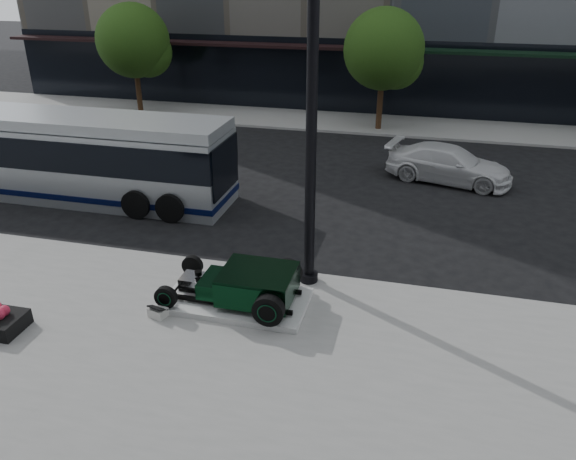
% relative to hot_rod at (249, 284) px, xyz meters
% --- Properties ---
extents(ground, '(120.00, 120.00, 0.00)m').
position_rel_hot_rod_xyz_m(ground, '(0.30, 3.91, -0.70)').
color(ground, black).
rests_on(ground, ground).
extents(sidewalk_far, '(70.00, 4.00, 0.12)m').
position_rel_hot_rod_xyz_m(sidewalk_far, '(0.30, 17.91, -0.64)').
color(sidewalk_far, gray).
rests_on(sidewalk_far, ground).
extents(street_trees, '(29.80, 3.80, 5.70)m').
position_rel_hot_rod_xyz_m(street_trees, '(1.45, 16.98, 3.07)').
color(street_trees, black).
rests_on(street_trees, sidewalk_far).
extents(display_plinth, '(3.40, 1.80, 0.15)m').
position_rel_hot_rod_xyz_m(display_plinth, '(-0.33, -0.00, -0.50)').
color(display_plinth, silver).
rests_on(display_plinth, sidewalk_near).
extents(hot_rod, '(3.22, 2.00, 0.81)m').
position_rel_hot_rod_xyz_m(hot_rod, '(0.00, 0.00, 0.00)').
color(hot_rod, black).
rests_on(hot_rod, display_plinth).
extents(info_plaque, '(0.46, 0.39, 0.31)m').
position_rel_hot_rod_xyz_m(info_plaque, '(-1.92, -0.98, -0.45)').
color(info_plaque, silver).
rests_on(info_plaque, sidewalk_near).
extents(lamppost, '(0.48, 0.48, 8.64)m').
position_rel_hot_rod_xyz_m(lamppost, '(1.12, 1.49, 3.42)').
color(lamppost, black).
rests_on(lamppost, sidewalk_near).
extents(transit_bus, '(12.12, 2.88, 2.92)m').
position_rel_hot_rod_xyz_m(transit_bus, '(-8.59, 5.54, 0.79)').
color(transit_bus, '#ACB2B6').
rests_on(transit_bus, ground).
extents(white_sedan, '(4.99, 2.93, 1.36)m').
position_rel_hot_rod_xyz_m(white_sedan, '(4.62, 10.31, -0.02)').
color(white_sedan, white).
rests_on(white_sedan, ground).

